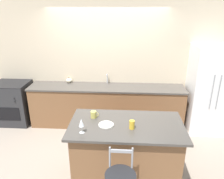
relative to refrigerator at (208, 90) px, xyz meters
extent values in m
plane|color=gray|center=(-2.10, -0.29, -0.91)|extent=(18.00, 18.00, 0.00)
cube|color=beige|center=(-2.10, 0.37, 0.44)|extent=(6.00, 0.07, 2.70)
cube|color=brown|center=(-2.10, 0.07, -0.47)|extent=(3.29, 0.60, 0.87)
cube|color=#47423D|center=(-2.10, 0.07, -0.02)|extent=(3.32, 0.64, 0.03)
cube|color=black|center=(-2.10, 0.07, 0.00)|extent=(0.56, 0.33, 0.01)
cylinder|color=#ADAFB5|center=(-2.10, 0.28, 0.11)|extent=(0.02, 0.02, 0.22)
cylinder|color=#ADAFB5|center=(-2.10, 0.22, 0.21)|extent=(0.02, 0.12, 0.02)
cube|color=brown|center=(-1.67, -1.59, -0.44)|extent=(1.50, 0.77, 0.92)
cube|color=#47423D|center=(-1.67, -1.59, 0.03)|extent=(1.62, 0.89, 0.03)
cube|color=white|center=(0.00, 0.00, 0.00)|extent=(0.75, 0.70, 1.81)
cylinder|color=#939399|center=(-0.06, -0.37, 0.09)|extent=(0.02, 0.02, 0.69)
cylinder|color=#939399|center=(0.06, -0.37, 0.09)|extent=(0.02, 0.02, 0.69)
cube|color=#28282B|center=(-4.20, 0.04, -0.44)|extent=(0.74, 0.63, 0.93)
cube|color=black|center=(-4.20, -0.28, -0.55)|extent=(0.53, 0.01, 0.30)
cube|color=black|center=(-4.20, 0.04, 0.03)|extent=(0.74, 0.63, 0.02)
cylinder|color=black|center=(-4.00, -0.29, -0.18)|extent=(0.03, 0.02, 0.03)
cylinder|color=black|center=(-4.00, -0.29, -0.26)|extent=(0.03, 0.02, 0.03)
cylinder|color=#232326|center=(-1.73, -2.28, -0.25)|extent=(0.37, 0.37, 0.04)
cylinder|color=#99999E|center=(-1.86, -2.15, -0.08)|extent=(0.02, 0.02, 0.29)
cylinder|color=#99999E|center=(-1.59, -2.15, -0.08)|extent=(0.02, 0.02, 0.29)
cube|color=#99999E|center=(-1.73, -2.15, 0.01)|extent=(0.27, 0.02, 0.04)
cylinder|color=beige|center=(-1.95, -1.63, 0.06)|extent=(0.22, 0.22, 0.01)
torus|color=beige|center=(-1.95, -1.63, 0.06)|extent=(0.21, 0.21, 0.01)
cylinder|color=white|center=(-2.25, -1.85, 0.05)|extent=(0.07, 0.07, 0.00)
cylinder|color=white|center=(-2.25, -1.85, 0.10)|extent=(0.01, 0.01, 0.09)
cone|color=white|center=(-2.25, -1.85, 0.20)|extent=(0.07, 0.07, 0.11)
cylinder|color=#C1B251|center=(-2.16, -1.42, 0.10)|extent=(0.09, 0.09, 0.10)
torus|color=#C1B251|center=(-2.12, -1.42, 0.11)|extent=(0.07, 0.01, 0.07)
cylinder|color=gold|center=(-1.60, -1.70, 0.11)|extent=(0.07, 0.07, 0.12)
ellipsoid|color=beige|center=(-2.96, 0.26, 0.05)|extent=(0.13, 0.13, 0.10)
cylinder|color=brown|center=(-2.96, 0.26, 0.12)|extent=(0.02, 0.02, 0.02)
camera|label=1|loc=(-1.70, -4.29, 1.62)|focal=35.00mm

